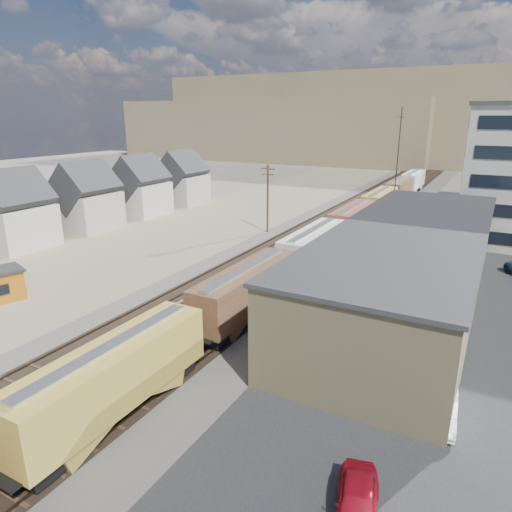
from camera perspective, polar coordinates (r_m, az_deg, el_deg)
The scene contains 13 objects.
ground at distance 32.46m, azimuth -20.17°, elevation -15.31°, with size 300.00×300.00×0.00m, color #6B6356.
ballast_bed at distance 72.68m, azimuth 10.32°, elevation 3.57°, with size 18.00×200.00×0.06m, color #4C4742.
dirt_yard at distance 72.82m, azimuth -7.39°, elevation 3.72°, with size 24.00×180.00×0.03m, color #817759.
asphalt_lot at distance 54.96m, azimuth 27.33°, elevation -2.62°, with size 26.00×120.00×0.04m, color #232326.
rail_tracks at distance 72.83m, azimuth 9.92°, elevation 3.68°, with size 11.40×200.00×0.24m.
freight_train at distance 58.61m, azimuth 9.86°, elevation 3.08°, with size 3.00×119.74×4.46m.
warehouse at distance 44.83m, azimuth 18.58°, elevation -0.85°, with size 12.40×40.40×7.25m.
utility_pole_north at distance 67.53m, azimuth 1.47°, elevation 7.37°, with size 2.20×0.32×10.00m.
radio_mast at distance 79.25m, azimuth 17.22°, elevation 10.89°, with size 1.20×0.16×18.00m.
townhouse_row at distance 71.01m, azimuth -24.05°, elevation 5.58°, with size 8.15×68.16×10.47m.
hills_north at distance 186.49m, azimuth 22.63°, elevation 15.15°, with size 265.00×80.00×32.00m.
parked_car_red at distance 22.92m, azimuth 12.58°, elevation -27.92°, with size 1.86×4.63×1.58m, color #A60F1F.
parked_car_white at distance 29.55m, azimuth 22.16°, elevation -17.29°, with size 1.62×4.64×1.53m, color white.
Camera 1 is at (21.63, -17.30, 16.91)m, focal length 32.00 mm.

